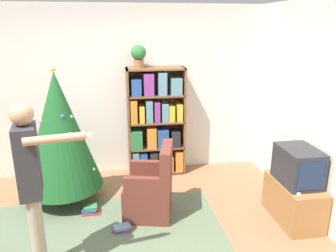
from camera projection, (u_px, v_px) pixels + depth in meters
name	position (u px, v px, depth m)	size (l,w,h in m)	color
ground_plane	(118.00, 244.00, 3.57)	(14.00, 14.00, 0.00)	#846042
wall_back	(112.00, 92.00, 5.07)	(8.00, 0.10, 2.60)	silver
wall_right	(336.00, 120.00, 3.56)	(0.10, 8.00, 2.60)	silver
area_rug	(103.00, 239.00, 3.65)	(2.76, 1.77, 0.01)	#56664C
bookshelf	(155.00, 125.00, 5.09)	(0.88, 0.33, 1.69)	brown
tv_stand	(293.00, 201.00, 3.96)	(0.43, 0.78, 0.50)	#996638
television	(298.00, 166.00, 3.82)	(0.39, 0.55, 0.43)	#28282D
game_remote	(296.00, 192.00, 3.64)	(0.04, 0.12, 0.02)	white
christmas_tree	(59.00, 132.00, 4.19)	(1.03, 1.03, 1.82)	#4C3323
armchair	(151.00, 191.00, 4.05)	(0.68, 0.67, 0.92)	brown
standing_person	(31.00, 179.00, 2.86)	(0.68, 0.46, 1.68)	#9E937F
potted_plant	(139.00, 55.00, 4.74)	(0.22, 0.22, 0.33)	#935B38
book_pile_near_tree	(90.00, 210.00, 4.15)	(0.23, 0.17, 0.10)	#B22D28
book_pile_by_chair	(122.00, 228.00, 3.80)	(0.22, 0.17, 0.06)	#843889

